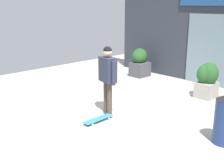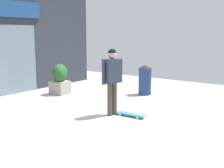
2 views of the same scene
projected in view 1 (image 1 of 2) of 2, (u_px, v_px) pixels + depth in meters
name	position (u px, v px, depth m)	size (l,w,h in m)	color
ground_plane	(142.00, 105.00, 7.86)	(12.00, 12.00, 0.00)	#B2ADA3
building_facade	(208.00, 31.00, 9.61)	(7.54, 0.31, 3.63)	#2D333D
skateboarder	(108.00, 73.00, 6.93)	(0.63, 0.36, 1.72)	#4C4238
skateboard	(98.00, 119.00, 6.78)	(0.26, 0.82, 0.08)	teal
planter_box_left	(207.00, 79.00, 8.39)	(0.60, 0.60, 1.05)	gray
planter_box_right	(140.00, 60.00, 10.89)	(0.69, 0.68, 1.05)	#47474C
snow_ledge	(58.00, 79.00, 10.05)	(1.35, 0.90, 0.25)	white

